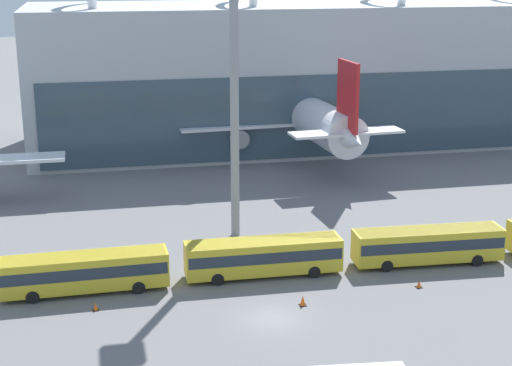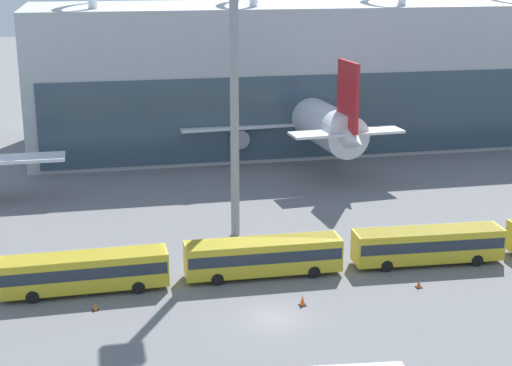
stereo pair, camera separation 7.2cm
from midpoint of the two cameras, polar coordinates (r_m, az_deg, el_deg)
name	(u,v)px [view 2 (the right image)]	position (r m, az deg, el deg)	size (l,w,h in m)	color
ground_plane	(272,318)	(57.20, 1.23, -9.82)	(440.00, 440.00, 0.00)	slate
airliner_at_gate_far	(305,114)	(101.30, 3.59, 5.03)	(33.30, 37.74, 14.13)	silver
shuttle_bus_0	(85,270)	(62.13, -12.31, -6.22)	(12.78, 2.88, 3.03)	gold
shuttle_bus_1	(263,255)	(63.72, 0.56, -5.26)	(12.77, 2.86, 3.03)	gold
shuttle_bus_2	(428,243)	(67.78, 12.42, -4.32)	(12.84, 3.25, 3.03)	gold
floodlight_mast	(234,61)	(69.68, -1.57, 8.85)	(2.73, 2.73, 26.75)	gray
traffic_cone_0	(302,301)	(59.11, 3.44, -8.53)	(0.56, 0.56, 0.81)	black
traffic_cone_1	(419,284)	(63.39, 11.80, -7.22)	(0.52, 0.52, 0.58)	black
traffic_cone_2	(95,307)	(59.47, -11.57, -8.79)	(0.45, 0.45, 0.62)	black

